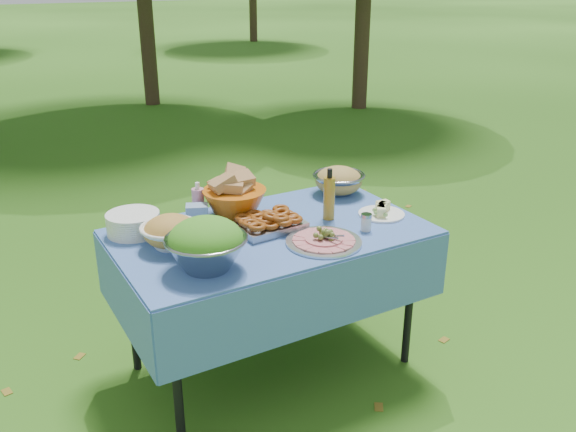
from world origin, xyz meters
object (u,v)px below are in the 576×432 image
object	(u,v)px
plate_stack	(133,223)
pasta_bowl_steel	(339,180)
oil_bottle	(329,194)
salad_bowl	(206,244)
bread_bowl	(235,196)
picnic_table	(272,300)
charcuterie_platter	(324,235)

from	to	relation	value
plate_stack	pasta_bowl_steel	bearing A→B (deg)	-0.84
plate_stack	oil_bottle	distance (m)	0.95
salad_bowl	oil_bottle	bearing A→B (deg)	15.66
plate_stack	bread_bowl	world-z (taller)	bread_bowl
picnic_table	oil_bottle	size ratio (longest dim) A/B	5.63
picnic_table	charcuterie_platter	size ratio (longest dim) A/B	4.19
picnic_table	bread_bowl	world-z (taller)	bread_bowl
bread_bowl	pasta_bowl_steel	bearing A→B (deg)	1.62
picnic_table	charcuterie_platter	xyz separation A→B (m)	(0.14, -0.25, 0.42)
salad_bowl	charcuterie_platter	world-z (taller)	salad_bowl
plate_stack	pasta_bowl_steel	world-z (taller)	pasta_bowl_steel
pasta_bowl_steel	oil_bottle	world-z (taller)	oil_bottle
pasta_bowl_steel	charcuterie_platter	size ratio (longest dim) A/B	0.81
bread_bowl	charcuterie_platter	distance (m)	0.55
oil_bottle	charcuterie_platter	bearing A→B (deg)	-127.67
charcuterie_platter	oil_bottle	distance (m)	0.31
picnic_table	bread_bowl	size ratio (longest dim) A/B	4.57
salad_bowl	bread_bowl	size ratio (longest dim) A/B	1.06
picnic_table	bread_bowl	bearing A→B (deg)	103.88
bread_bowl	pasta_bowl_steel	world-z (taller)	bread_bowl
picnic_table	pasta_bowl_steel	size ratio (longest dim) A/B	5.16
bread_bowl	oil_bottle	distance (m)	0.47
bread_bowl	pasta_bowl_steel	xyz separation A→B (m)	(0.64, 0.02, -0.03)
picnic_table	bread_bowl	xyz separation A→B (m)	(-0.06, 0.26, 0.49)
bread_bowl	pasta_bowl_steel	size ratio (longest dim) A/B	1.13
charcuterie_platter	oil_bottle	xyz separation A→B (m)	(0.18, 0.24, 0.09)
charcuterie_platter	oil_bottle	bearing A→B (deg)	52.33
charcuterie_platter	oil_bottle	size ratio (longest dim) A/B	1.34
picnic_table	salad_bowl	xyz separation A→B (m)	(-0.42, -0.22, 0.49)
picnic_table	oil_bottle	distance (m)	0.60
plate_stack	salad_bowl	bearing A→B (deg)	-73.13
pasta_bowl_steel	oil_bottle	size ratio (longest dim) A/B	1.09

